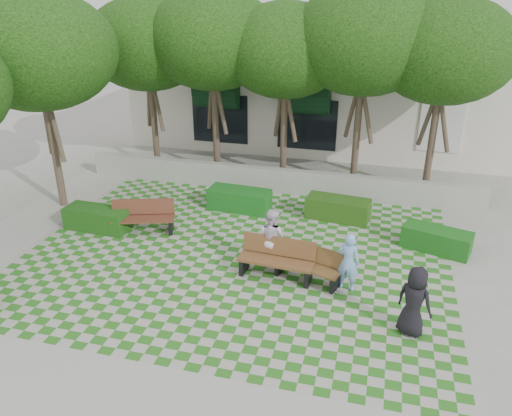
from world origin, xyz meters
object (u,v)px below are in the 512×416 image
(hedge_west, at_px, (98,219))
(person_white, at_px, (271,238))
(person_dark, at_px, (414,301))
(hedge_east, at_px, (436,240))
(person_blue, at_px, (348,262))
(hedge_midleft, at_px, (239,199))
(bench_east, at_px, (309,265))
(bench_mid, at_px, (277,259))
(hedge_midright, at_px, (338,209))
(bench_west, at_px, (143,217))

(hedge_west, xyz_separation_m, person_white, (5.89, -0.82, 0.50))
(person_dark, bearing_deg, hedge_east, -70.45)
(person_blue, bearing_deg, hedge_west, 2.26)
(hedge_east, relative_size, person_blue, 1.21)
(hedge_east, bearing_deg, person_dark, -100.61)
(hedge_midleft, xyz_separation_m, person_blue, (4.09, -4.05, 0.42))
(bench_east, relative_size, person_dark, 1.13)
(hedge_east, bearing_deg, person_white, -154.68)
(bench_mid, distance_m, hedge_east, 4.98)
(hedge_midright, xyz_separation_m, person_white, (-1.46, -3.55, 0.50))
(bench_mid, height_order, person_white, person_white)
(bench_mid, bearing_deg, hedge_midright, 77.61)
(hedge_east, distance_m, person_white, 5.01)
(bench_mid, xyz_separation_m, person_blue, (1.88, -0.13, 0.29))
(hedge_west, bearing_deg, bench_east, -10.22)
(bench_east, relative_size, bench_west, 0.92)
(bench_east, relative_size, person_white, 1.10)
(bench_east, height_order, bench_west, bench_west)
(person_dark, bearing_deg, hedge_west, 13.61)
(hedge_midleft, relative_size, person_blue, 1.34)
(hedge_midleft, height_order, person_dark, person_dark)
(hedge_east, xyz_separation_m, hedge_west, (-10.40, -1.31, 0.02))
(hedge_east, bearing_deg, bench_east, -142.64)
(person_blue, height_order, person_white, person_white)
(hedge_midleft, height_order, person_blue, person_blue)
(person_white, bearing_deg, hedge_midleft, -40.46)
(hedge_west, height_order, person_blue, person_blue)
(hedge_east, height_order, person_white, person_white)
(bench_east, xyz_separation_m, person_white, (-1.13, 0.45, 0.41))
(hedge_west, bearing_deg, bench_west, 7.27)
(hedge_midleft, relative_size, person_white, 1.23)
(person_blue, bearing_deg, bench_west, -1.62)
(bench_west, height_order, person_dark, person_dark)
(hedge_midleft, xyz_separation_m, hedge_west, (-3.96, -2.61, -0.01))
(bench_mid, bearing_deg, hedge_west, 172.04)
(hedge_midleft, relative_size, hedge_west, 1.04)
(bench_west, bearing_deg, bench_mid, -35.82)
(bench_mid, relative_size, person_blue, 1.29)
(hedge_east, xyz_separation_m, hedge_midright, (-3.05, 1.42, 0.03))
(person_blue, relative_size, person_white, 0.92)
(bench_west, distance_m, person_blue, 6.74)
(hedge_midright, bearing_deg, bench_mid, -106.35)
(hedge_midright, relative_size, person_white, 1.20)
(hedge_west, relative_size, person_dark, 1.22)
(hedge_midleft, xyz_separation_m, person_white, (1.94, -3.43, 0.49))
(hedge_midleft, distance_m, person_dark, 7.89)
(bench_west, height_order, hedge_west, bench_west)
(bench_west, bearing_deg, bench_east, -32.86)
(person_blue, distance_m, person_white, 2.24)
(hedge_midright, distance_m, person_dark, 6.05)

